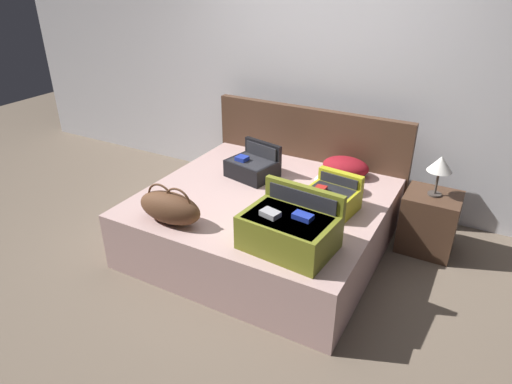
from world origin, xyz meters
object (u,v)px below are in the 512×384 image
at_px(hard_case_small, 332,198).
at_px(pillow_near_headboard, 346,167).
at_px(table_lamp, 440,165).
at_px(hard_case_medium, 253,166).
at_px(nightstand, 429,222).
at_px(pillow_center_head, 338,183).
at_px(hard_case_large, 289,229).
at_px(bed, 264,221).
at_px(duffel_bag, 170,207).

xyz_separation_m(hard_case_small, pillow_near_headboard, (-0.11, 0.66, -0.02)).
relative_size(pillow_near_headboard, table_lamp, 1.23).
bearing_deg(hard_case_medium, pillow_near_headboard, 42.64).
bearing_deg(nightstand, hard_case_medium, -167.10).
bearing_deg(hard_case_medium, hard_case_small, -3.53).
bearing_deg(pillow_center_head, hard_case_large, -90.24).
relative_size(bed, duffel_bag, 3.68).
bearing_deg(nightstand, hard_case_small, -138.96).
bearing_deg(table_lamp, bed, -152.53).
xyz_separation_m(duffel_bag, table_lamp, (1.65, 1.35, 0.17)).
bearing_deg(table_lamp, pillow_near_headboard, 174.60).
relative_size(hard_case_small, duffel_bag, 0.78).
relative_size(hard_case_medium, pillow_center_head, 1.14).
bearing_deg(pillow_center_head, duffel_bag, -129.74).
height_order(hard_case_medium, nightstand, hard_case_medium).
bearing_deg(pillow_near_headboard, pillow_center_head, -81.50).
bearing_deg(pillow_near_headboard, hard_case_large, -88.04).
xyz_separation_m(hard_case_large, hard_case_medium, (-0.77, 0.87, -0.05)).
xyz_separation_m(hard_case_large, duffel_bag, (-0.91, -0.12, -0.02)).
bearing_deg(hard_case_small, pillow_center_head, 107.69).
distance_m(bed, pillow_near_headboard, 0.91).
bearing_deg(pillow_center_head, table_lamp, 18.58).
distance_m(hard_case_medium, nightstand, 1.59).
height_order(hard_case_large, nightstand, hard_case_large).
bearing_deg(pillow_near_headboard, hard_case_medium, -149.88).
bearing_deg(hard_case_large, hard_case_small, 88.92).
xyz_separation_m(hard_case_large, pillow_center_head, (0.00, 0.97, -0.07)).
bearing_deg(hard_case_large, table_lamp, 63.72).
bearing_deg(hard_case_small, nightstand, 48.05).
distance_m(hard_case_small, table_lamp, 0.92).
xyz_separation_m(hard_case_small, pillow_center_head, (-0.06, 0.34, -0.03)).
height_order(duffel_bag, table_lamp, table_lamp).
xyz_separation_m(bed, pillow_center_head, (0.50, 0.40, 0.32)).
relative_size(hard_case_large, hard_case_medium, 1.36).
distance_m(hard_case_large, hard_case_small, 0.64).
bearing_deg(duffel_bag, table_lamp, 39.17).
relative_size(hard_case_medium, pillow_near_headboard, 1.11).
height_order(pillow_near_headboard, nightstand, pillow_near_headboard).
bearing_deg(nightstand, pillow_near_headboard, 174.60).
distance_m(bed, pillow_center_head, 0.71).
distance_m(hard_case_medium, table_lamp, 1.56).
relative_size(hard_case_small, nightstand, 0.79).
relative_size(hard_case_large, hard_case_small, 1.56).
height_order(bed, hard_case_small, hard_case_small).
relative_size(duffel_bag, pillow_center_head, 1.27).
height_order(hard_case_medium, pillow_center_head, hard_case_medium).
xyz_separation_m(hard_case_small, nightstand, (0.68, 0.59, -0.33)).
relative_size(hard_case_medium, hard_case_small, 1.15).
bearing_deg(bed, pillow_center_head, 38.33).
relative_size(bed, hard_case_small, 4.71).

